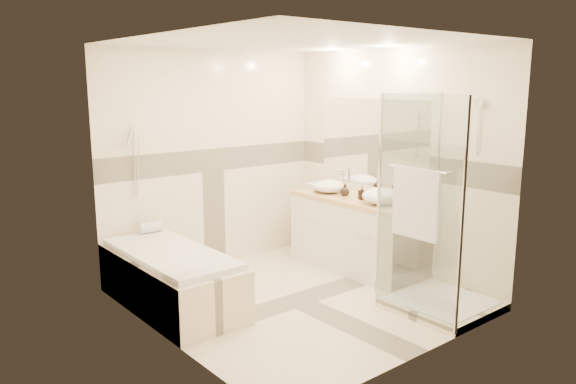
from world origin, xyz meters
TOP-DOWN VIEW (x-y plane):
  - room at (0.06, 0.01)m, footprint 2.82×3.02m
  - bathtub at (-1.02, 0.65)m, footprint 0.75×1.70m
  - vanity at (1.12, 0.30)m, footprint 0.58×1.62m
  - shower_enclosure at (0.83, -0.97)m, footprint 0.96×0.93m
  - vessel_sink_near at (1.10, 0.71)m, footprint 0.39×0.39m
  - vessel_sink_far at (1.10, -0.12)m, footprint 0.43×0.43m
  - faucet_near at (1.32, 0.71)m, footprint 0.11×0.03m
  - faucet_far at (1.32, -0.12)m, footprint 0.11×0.03m
  - amenity_bottle_a at (1.10, 0.18)m, footprint 0.09×0.09m
  - amenity_bottle_b at (1.10, 0.45)m, footprint 0.14×0.14m
  - folded_towels at (1.10, 0.97)m, footprint 0.17×0.24m
  - rolled_towel at (-0.87, 1.38)m, footprint 0.25×0.11m

SIDE VIEW (x-z plane):
  - bathtub at x=-1.02m, z-range 0.03..0.59m
  - vanity at x=1.12m, z-range 0.00..0.85m
  - shower_enclosure at x=0.83m, z-range -0.51..1.53m
  - rolled_towel at x=-0.87m, z-range 0.56..0.67m
  - folded_towels at x=1.10m, z-range 0.85..0.92m
  - amenity_bottle_b at x=1.10m, z-range 0.85..0.99m
  - amenity_bottle_a at x=1.10m, z-range 0.85..1.00m
  - vessel_sink_near at x=1.10m, z-range 0.85..1.00m
  - vessel_sink_far at x=1.10m, z-range 0.85..1.02m
  - faucet_near at x=1.32m, z-range 0.87..1.14m
  - faucet_far at x=1.32m, z-range 0.87..1.14m
  - room at x=0.06m, z-range 0.00..2.52m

